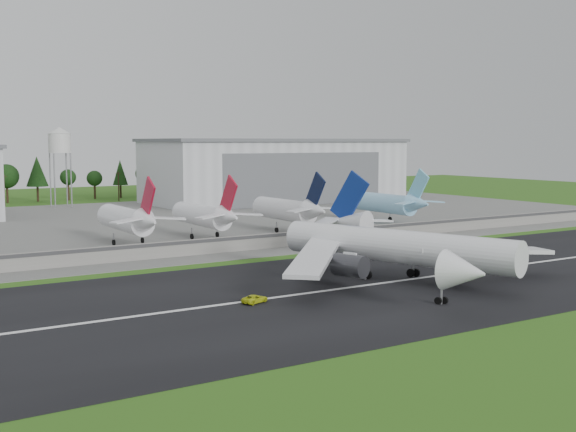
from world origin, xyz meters
TOP-DOWN VIEW (x-y plane):
  - ground at (0.00, 0.00)m, footprint 600.00×600.00m
  - runway at (0.00, 10.00)m, footprint 320.00×60.00m
  - runway_centerline at (0.00, 10.00)m, footprint 220.00×1.00m
  - apron at (0.00, 120.00)m, footprint 320.00×150.00m
  - blast_fence at (0.00, 54.99)m, footprint 240.00×0.61m
  - hangar_east at (75.00, 164.92)m, footprint 102.00×47.00m
  - water_tower at (-5.00, 185.00)m, footprint 8.40×8.40m
  - utility_poles at (0.00, 200.00)m, footprint 230.00×3.00m
  - treeline at (0.00, 215.00)m, footprint 320.00×16.00m
  - main_airliner at (5.56, 9.59)m, footprint 54.20×57.65m
  - ground_vehicle at (-23.16, 8.46)m, footprint 4.92×3.46m
  - parked_jet_red_a at (-17.86, 76.56)m, footprint 7.36×31.29m
  - parked_jet_red_b at (1.93, 76.53)m, footprint 7.36×31.29m
  - parked_jet_navy at (26.42, 76.56)m, footprint 7.36×31.29m
  - parked_jet_skyblue at (62.63, 81.56)m, footprint 7.36×37.29m

SIDE VIEW (x-z plane):
  - ground at x=0.00m, z-range 0.00..0.00m
  - utility_poles at x=0.00m, z-range -6.00..6.00m
  - treeline at x=0.00m, z-range -11.00..11.00m
  - runway at x=0.00m, z-range 0.00..0.10m
  - apron at x=0.00m, z-range 0.00..0.10m
  - runway_centerline at x=0.00m, z-range 0.10..0.12m
  - ground_vehicle at x=-23.16m, z-range 0.10..1.35m
  - blast_fence at x=0.00m, z-range 0.06..3.56m
  - main_airliner at x=5.56m, z-range -4.19..13.98m
  - parked_jet_red_b at x=1.93m, z-range -2.25..14.23m
  - parked_jet_skyblue at x=62.63m, z-range -2.22..14.47m
  - parked_jet_red_a at x=-17.86m, z-range -2.18..14.47m
  - parked_jet_navy at x=26.42m, z-range -2.17..14.52m
  - hangar_east at x=75.00m, z-range 0.03..25.23m
  - water_tower at x=-5.00m, z-range 9.85..39.25m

